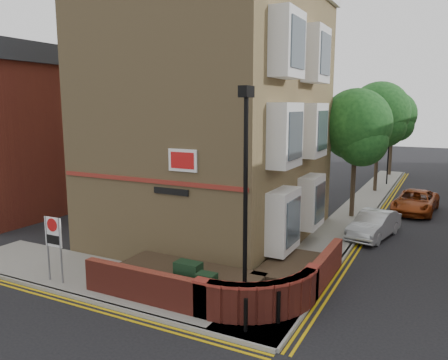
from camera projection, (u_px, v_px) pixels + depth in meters
ground at (173, 325)px, 11.92m from camera, size 120.00×120.00×0.00m
pavement_corner at (112, 280)px, 14.80m from camera, size 13.00×3.00×0.12m
pavement_main at (358, 209)px, 25.02m from camera, size 2.00×32.00×0.12m
kerb_side at (78, 297)px, 13.49m from camera, size 13.00×0.15×0.12m
kerb_main_near at (377, 211)px, 24.57m from camera, size 0.15×32.00×0.12m
yellow_lines_side at (72, 302)px, 13.28m from camera, size 13.00×0.28×0.01m
yellow_lines_main at (381, 212)px, 24.46m from camera, size 0.28×32.00×0.01m
corner_building at (218, 99)px, 19.17m from camera, size 8.95×10.40×13.60m
garden_wall at (216, 291)px, 14.11m from camera, size 6.80×6.00×1.20m
lamppost at (245, 203)px, 11.68m from camera, size 0.25×0.50×6.30m
utility_cabinet_large at (188, 281)px, 13.07m from camera, size 0.80×0.45×1.20m
utility_cabinet_small at (207, 292)px, 12.45m from camera, size 0.55×0.40×1.10m
bollard_near at (246, 315)px, 11.27m from camera, size 0.11×0.11×0.90m
bollard_far at (278, 308)px, 11.70m from camera, size 0.11×0.11×0.90m
zone_sign at (53, 237)px, 14.34m from camera, size 0.72×0.07×2.20m
side_building at (31, 130)px, 24.94m from camera, size 6.40×10.40×9.00m
tree_near at (356, 130)px, 22.53m from camera, size 3.64×3.65×6.70m
tree_mid at (379, 117)px, 29.45m from camera, size 4.03×4.03×7.42m
tree_far at (393, 118)px, 36.51m from camera, size 3.81×3.81×7.00m
traffic_light_assembly at (389, 149)px, 32.26m from camera, size 0.20×0.16×4.20m
silver_car_near at (374, 225)px, 19.72m from camera, size 2.02×3.89×1.22m
red_car_main at (415, 202)px, 24.43m from camera, size 2.43×4.62×1.24m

